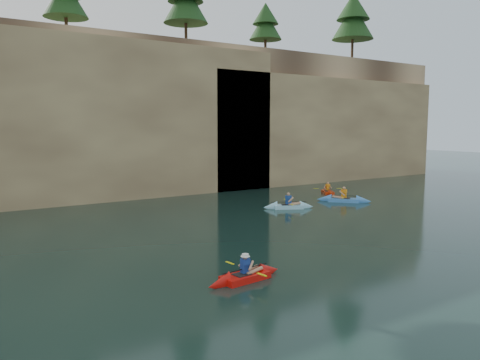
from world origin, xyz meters
TOP-DOWN VIEW (x-y plane):
  - ground at (0.00, 0.00)m, footprint 160.00×160.00m
  - cliff at (0.00, 30.00)m, footprint 70.00×16.00m
  - cliff_slab_center at (2.00, 22.60)m, footprint 24.00×2.40m
  - cliff_slab_east at (22.00, 22.60)m, footprint 26.00×2.40m
  - sea_cave_center at (-4.00, 21.95)m, footprint 3.50×1.00m
  - sea_cave_east at (10.00, 21.95)m, footprint 5.00×1.00m
  - main_kayaker at (-0.77, 3.06)m, footprint 3.08×2.08m
  - kayaker_ltblue_near at (9.10, 12.91)m, footprint 3.18×2.24m
  - kayaker_red_far at (15.81, 16.41)m, footprint 2.16×2.91m
  - kayaker_blue_east at (13.90, 12.86)m, footprint 2.96×3.27m

SIDE VIEW (x-z plane):
  - ground at x=0.00m, z-range 0.00..0.00m
  - kayaker_red_far at x=15.81m, z-range -0.42..0.69m
  - main_kayaker at x=-0.77m, z-range -0.41..0.71m
  - kayaker_ltblue_near at x=9.10m, z-range -0.47..0.78m
  - kayaker_blue_east at x=13.90m, z-range -0.49..0.81m
  - sea_cave_center at x=-4.00m, z-range 0.00..3.20m
  - sea_cave_east at x=10.00m, z-range 0.00..4.50m
  - cliff_slab_east at x=22.00m, z-range 0.00..9.84m
  - cliff_slab_center at x=2.00m, z-range 0.00..11.40m
  - cliff at x=0.00m, z-range 0.00..12.00m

